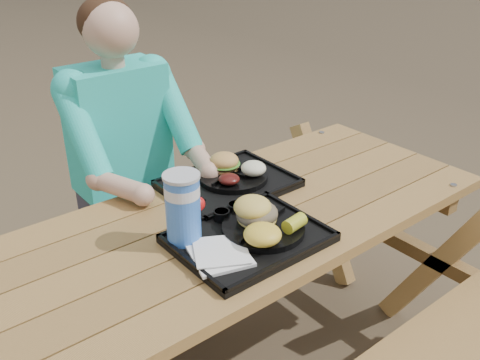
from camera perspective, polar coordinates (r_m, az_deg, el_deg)
picnic_table at (r=2.02m, az=0.00°, el=-12.86°), size 1.80×1.49×0.75m
tray_near at (r=1.66m, az=0.93°, el=-6.31°), size 0.45×0.35×0.02m
tray_far at (r=1.97m, az=-1.26°, el=-0.48°), size 0.45×0.35×0.02m
plate_near at (r=1.67m, az=2.50°, el=-5.16°), size 0.26×0.26×0.02m
plate_far at (r=1.99m, az=-0.76°, el=0.39°), size 0.26×0.26×0.02m
napkin_stack at (r=1.56m, az=-2.11°, el=-7.99°), size 0.20×0.20×0.02m
soda_cup at (r=1.59m, az=-6.10°, el=-3.14°), size 0.10×0.10×0.21m
condiment_bbq at (r=1.73m, az=-1.98°, el=-3.76°), size 0.05×0.05×0.03m
condiment_mustard at (r=1.77m, az=-0.44°, el=-3.02°), size 0.06×0.06×0.03m
sandwich at (r=1.66m, az=1.84°, el=-2.45°), size 0.13×0.13×0.13m
mac_cheese at (r=1.57m, az=2.42°, el=-5.82°), size 0.11×0.11×0.06m
corn_cob at (r=1.65m, az=5.84°, el=-4.60°), size 0.09×0.09×0.04m
cutlery_far at (r=1.90m, az=-5.41°, el=-1.35°), size 0.03×0.16×0.01m
burger at (r=2.00m, az=-1.71°, el=2.44°), size 0.11×0.11×0.10m
baked_beans at (r=1.91m, az=-1.17°, el=0.10°), size 0.08×0.08×0.03m
potato_salad at (r=1.97m, az=1.45°, el=1.26°), size 0.09×0.09×0.05m
diner at (r=2.32m, az=-12.08°, el=-0.01°), size 0.48×0.84×1.28m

